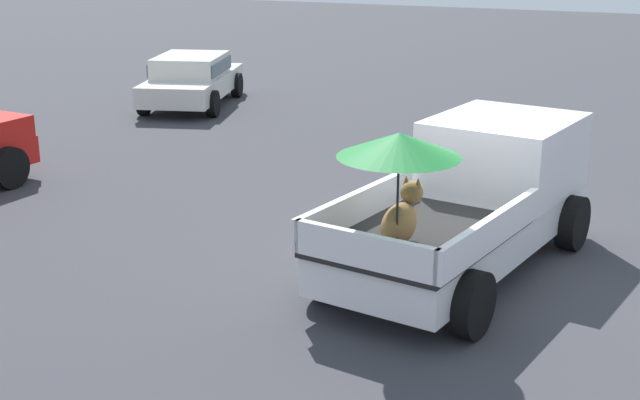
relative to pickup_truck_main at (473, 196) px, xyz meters
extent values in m
plane|color=#38383D|center=(-0.36, 0.07, -0.99)|extent=(80.00, 80.00, 0.00)
cylinder|color=black|center=(1.54, 0.72, -0.59)|extent=(0.84, 0.42, 0.80)
cylinder|color=black|center=(1.18, -1.21, -0.59)|extent=(0.84, 0.42, 0.80)
cylinder|color=black|center=(-1.91, 1.35, -0.59)|extent=(0.84, 0.42, 0.80)
cylinder|color=black|center=(-2.26, -0.58, -0.59)|extent=(0.84, 0.42, 0.80)
cube|color=white|center=(-0.36, 0.07, -0.42)|extent=(5.24, 2.67, 0.50)
cube|color=white|center=(1.02, -0.18, 0.37)|extent=(2.40, 2.21, 1.08)
cube|color=#4C606B|center=(2.00, -0.36, 0.57)|extent=(0.37, 1.70, 0.64)
cube|color=black|center=(-1.49, 0.28, -0.14)|extent=(3.09, 2.31, 0.06)
cube|color=white|center=(-1.33, 1.18, 0.09)|extent=(2.77, 0.60, 0.40)
cube|color=white|center=(-1.66, -0.63, 0.09)|extent=(2.77, 0.60, 0.40)
cube|color=white|center=(-2.82, 0.52, 0.09)|extent=(0.43, 1.83, 0.40)
ellipsoid|color=olive|center=(-1.97, 0.40, 0.15)|extent=(0.73, 0.44, 0.52)
sphere|color=olive|center=(-1.68, 0.35, 0.47)|extent=(0.33, 0.33, 0.28)
cone|color=olive|center=(-1.66, 0.43, 0.61)|extent=(0.10, 0.10, 0.12)
cone|color=olive|center=(-1.69, 0.27, 0.61)|extent=(0.10, 0.10, 0.12)
cylinder|color=black|center=(-2.21, 0.35, 0.49)|extent=(0.03, 0.03, 1.19)
cone|color=#19722D|center=(-2.21, 0.35, 1.18)|extent=(1.66, 1.66, 0.28)
cylinder|color=black|center=(0.41, 8.52, -0.61)|extent=(0.78, 0.33, 0.76)
cylinder|color=black|center=(9.42, 10.73, -0.66)|extent=(0.69, 0.39, 0.66)
cylinder|color=black|center=(9.90, 9.04, -0.66)|extent=(0.69, 0.39, 0.66)
cylinder|color=black|center=(6.82, 9.99, -0.66)|extent=(0.69, 0.39, 0.66)
cylinder|color=black|center=(7.30, 8.30, -0.66)|extent=(0.69, 0.39, 0.66)
cube|color=silver|center=(8.36, 9.51, -0.44)|extent=(4.62, 2.87, 0.52)
cube|color=silver|center=(8.26, 9.49, 0.06)|extent=(2.46, 2.11, 0.56)
cube|color=#4C606B|center=(8.26, 9.49, 0.06)|extent=(2.42, 2.17, 0.32)
camera|label=1|loc=(-11.53, -2.70, 3.55)|focal=50.07mm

